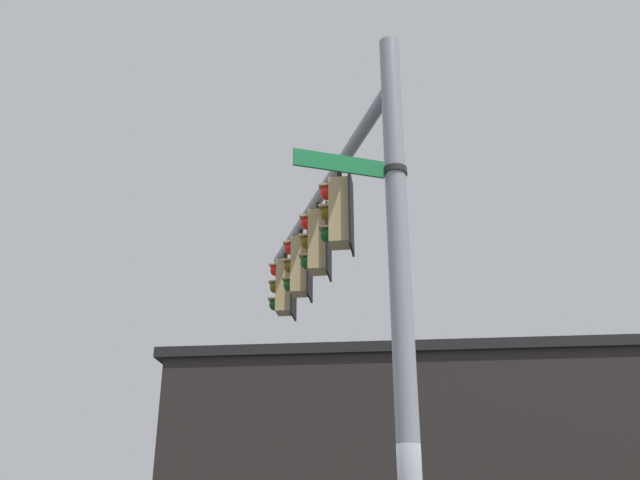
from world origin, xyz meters
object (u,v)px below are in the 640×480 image
at_px(traffic_light_nearest_pole, 338,213).
at_px(traffic_light_arm_end, 284,287).
at_px(traffic_light_mid_outer, 299,266).
at_px(bird_flying, 333,187).
at_px(traffic_light_mid_inner, 317,242).
at_px(street_name_sign, 366,167).

xyz_separation_m(traffic_light_nearest_pole, traffic_light_arm_end, (3.10, 1.42, 0.00)).
xyz_separation_m(traffic_light_mid_outer, traffic_light_arm_end, (1.03, 0.47, 0.00)).
xyz_separation_m(traffic_light_mid_outer, bird_flying, (2.56, -0.30, 2.91)).
bearing_deg(traffic_light_nearest_pole, traffic_light_mid_inner, 24.64).
relative_size(traffic_light_nearest_pole, traffic_light_mid_outer, 1.00).
distance_m(traffic_light_mid_inner, traffic_light_mid_outer, 1.14).
distance_m(traffic_light_mid_inner, bird_flying, 4.63).
relative_size(traffic_light_nearest_pole, traffic_light_arm_end, 1.00).
relative_size(traffic_light_mid_inner, bird_flying, 3.15).
bearing_deg(traffic_light_nearest_pole, bird_flying, 7.92).
bearing_deg(traffic_light_arm_end, traffic_light_mid_outer, -155.36).
distance_m(street_name_sign, bird_flying, 7.61).
height_order(traffic_light_arm_end, bird_flying, bird_flying).
distance_m(traffic_light_nearest_pole, traffic_light_mid_outer, 2.27).
height_order(traffic_light_mid_outer, street_name_sign, traffic_light_mid_outer).
height_order(traffic_light_arm_end, street_name_sign, traffic_light_arm_end).
height_order(traffic_light_nearest_pole, traffic_light_mid_outer, same).
distance_m(traffic_light_nearest_pole, traffic_light_arm_end, 3.41).
bearing_deg(traffic_light_mid_outer, traffic_light_nearest_pole, -155.36).
xyz_separation_m(traffic_light_nearest_pole, street_name_sign, (-2.10, -0.57, -0.44)).
bearing_deg(traffic_light_mid_inner, traffic_light_arm_end, 24.64).
relative_size(traffic_light_nearest_pole, bird_flying, 3.15).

